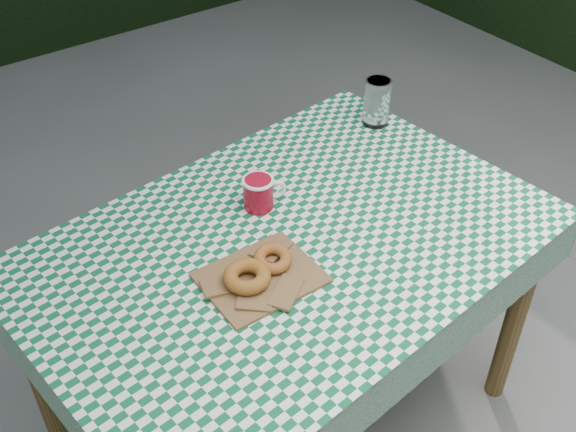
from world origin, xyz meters
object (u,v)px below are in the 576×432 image
object	(u,v)px
coffee_mug	(258,193)
drinking_glass	(377,102)
table	(289,342)
paper_bag	(261,277)

from	to	relation	value
coffee_mug	drinking_glass	bearing A→B (deg)	31.15
table	drinking_glass	size ratio (longest dim) A/B	8.71
coffee_mug	drinking_glass	world-z (taller)	drinking_glass
coffee_mug	paper_bag	bearing A→B (deg)	-106.33
paper_bag	table	bearing A→B (deg)	27.58
coffee_mug	table	bearing A→B (deg)	-78.65
paper_bag	drinking_glass	xyz separation A→B (m)	(0.68, 0.36, 0.07)
paper_bag	coffee_mug	bearing A→B (deg)	56.59
table	paper_bag	distance (m)	0.42
table	coffee_mug	size ratio (longest dim) A/B	8.16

